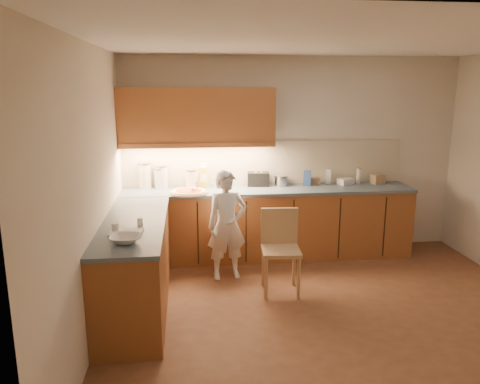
{
  "coord_description": "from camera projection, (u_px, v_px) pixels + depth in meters",
  "views": [
    {
      "loc": [
        -1.41,
        -4.12,
        2.24
      ],
      "look_at": [
        -0.8,
        1.2,
        1.0
      ],
      "focal_mm": 35.0,
      "sensor_mm": 36.0,
      "label": 1
    }
  ],
  "objects": [
    {
      "name": "spice_jar_b",
      "position": [
        140.0,
        222.0,
        4.47
      ],
      "size": [
        0.06,
        0.06,
        0.07
      ],
      "primitive_type": "cylinder",
      "rotation": [
        0.0,
        0.0,
        -0.23
      ],
      "color": "white",
      "rests_on": "l_counter"
    },
    {
      "name": "upper_cabinets",
      "position": [
        197.0,
        116.0,
        5.86
      ],
      "size": [
        1.95,
        0.36,
        0.73
      ],
      "color": "#96562B",
      "rests_on": "ground"
    },
    {
      "name": "card_box_a",
      "position": [
        315.0,
        181.0,
        6.29
      ],
      "size": [
        0.15,
        0.12,
        0.09
      ],
      "primitive_type": "cube",
      "rotation": [
        0.0,
        0.0,
        -0.29
      ],
      "color": "tan",
      "rests_on": "l_counter"
    },
    {
      "name": "child",
      "position": [
        227.0,
        225.0,
        5.42
      ],
      "size": [
        0.51,
        0.38,
        1.28
      ],
      "primitive_type": "imported",
      "rotation": [
        0.0,
        0.0,
        0.16
      ],
      "color": "white",
      "rests_on": "ground"
    },
    {
      "name": "canister_d",
      "position": [
        191.0,
        179.0,
        6.04
      ],
      "size": [
        0.15,
        0.15,
        0.25
      ],
      "rotation": [
        0.0,
        0.0,
        -0.22
      ],
      "color": "beige",
      "rests_on": "l_counter"
    },
    {
      "name": "backsplash",
      "position": [
        265.0,
        163.0,
        6.26
      ],
      "size": [
        3.75,
        0.02,
        0.58
      ],
      "primitive_type": "cube",
      "color": "beige",
      "rests_on": "l_counter"
    },
    {
      "name": "canister_c",
      "position": [
        162.0,
        177.0,
        6.04
      ],
      "size": [
        0.16,
        0.16,
        0.3
      ],
      "rotation": [
        0.0,
        0.0,
        0.14
      ],
      "color": "beige",
      "rests_on": "l_counter"
    },
    {
      "name": "room",
      "position": [
        342.0,
        147.0,
        4.27
      ],
      "size": [
        4.54,
        4.5,
        2.62
      ],
      "color": "brown",
      "rests_on": "ground"
    },
    {
      "name": "flat_pack",
      "position": [
        346.0,
        181.0,
        6.3
      ],
      "size": [
        0.24,
        0.21,
        0.08
      ],
      "primitive_type": "cube",
      "rotation": [
        0.0,
        0.0,
        0.41
      ],
      "color": "silver",
      "rests_on": "l_counter"
    },
    {
      "name": "steel_pot",
      "position": [
        281.0,
        180.0,
        6.2
      ],
      "size": [
        0.18,
        0.18,
        0.14
      ],
      "color": "#B0B1B5",
      "rests_on": "l_counter"
    },
    {
      "name": "toaster",
      "position": [
        258.0,
        179.0,
        6.18
      ],
      "size": [
        0.3,
        0.2,
        0.19
      ],
      "rotation": [
        0.0,
        0.0,
        -0.13
      ],
      "color": "black",
      "rests_on": "l_counter"
    },
    {
      "name": "pizza_on_board",
      "position": [
        189.0,
        192.0,
        5.77
      ],
      "size": [
        0.47,
        0.47,
        0.19
      ],
      "rotation": [
        0.0,
        0.0,
        0.17
      ],
      "color": "tan",
      "rests_on": "l_counter"
    },
    {
      "name": "canister_b",
      "position": [
        160.0,
        178.0,
        6.04
      ],
      "size": [
        0.15,
        0.15,
        0.27
      ],
      "rotation": [
        0.0,
        0.0,
        0.37
      ],
      "color": "beige",
      "rests_on": "l_counter"
    },
    {
      "name": "white_bottle",
      "position": [
        328.0,
        177.0,
        6.32
      ],
      "size": [
        0.08,
        0.08,
        0.19
      ],
      "primitive_type": "cube",
      "rotation": [
        0.0,
        0.0,
        -0.22
      ],
      "color": "white",
      "rests_on": "l_counter"
    },
    {
      "name": "mixing_bowl",
      "position": [
        125.0,
        239.0,
        3.98
      ],
      "size": [
        0.29,
        0.29,
        0.06
      ],
      "primitive_type": "imported",
      "rotation": [
        0.0,
        0.0,
        -0.15
      ],
      "color": "white",
      "rests_on": "l_counter"
    },
    {
      "name": "spice_jar_a",
      "position": [
        115.0,
        228.0,
        4.25
      ],
      "size": [
        0.08,
        0.08,
        0.08
      ],
      "primitive_type": "cylinder",
      "rotation": [
        0.0,
        0.0,
        0.22
      ],
      "color": "silver",
      "rests_on": "l_counter"
    },
    {
      "name": "canister_a",
      "position": [
        145.0,
        175.0,
        6.02
      ],
      "size": [
        0.17,
        0.17,
        0.34
      ],
      "rotation": [
        0.0,
        0.0,
        0.05
      ],
      "color": "silver",
      "rests_on": "l_counter"
    },
    {
      "name": "l_counter",
      "position": [
        229.0,
        235.0,
        5.65
      ],
      "size": [
        3.77,
        2.62,
        0.92
      ],
      "color": "#96562B",
      "rests_on": "ground"
    },
    {
      "name": "wooden_chair",
      "position": [
        280.0,
        244.0,
        5.11
      ],
      "size": [
        0.44,
        0.44,
        0.91
      ],
      "rotation": [
        0.0,
        0.0,
        -0.08
      ],
      "color": "tan",
      "rests_on": "ground"
    },
    {
      "name": "oil_jug",
      "position": [
        204.0,
        177.0,
        6.06
      ],
      "size": [
        0.13,
        0.11,
        0.32
      ],
      "rotation": [
        0.0,
        0.0,
        -0.4
      ],
      "color": "gold",
      "rests_on": "l_counter"
    },
    {
      "name": "dough_cloth",
      "position": [
        126.0,
        233.0,
        4.22
      ],
      "size": [
        0.3,
        0.25,
        0.02
      ],
      "primitive_type": "cube",
      "rotation": [
        0.0,
        0.0,
        -0.09
      ],
      "color": "silver",
      "rests_on": "l_counter"
    },
    {
      "name": "blue_box",
      "position": [
        307.0,
        178.0,
        6.21
      ],
      "size": [
        0.11,
        0.1,
        0.2
      ],
      "primitive_type": "cube",
      "rotation": [
        0.0,
        0.0,
        -0.32
      ],
      "color": "#2E508B",
      "rests_on": "l_counter"
    },
    {
      "name": "tall_jar",
      "position": [
        359.0,
        176.0,
        6.34
      ],
      "size": [
        0.07,
        0.07,
        0.21
      ],
      "rotation": [
        0.0,
        0.0,
        -0.38
      ],
      "color": "silver",
      "rests_on": "l_counter"
    },
    {
      "name": "card_box_b",
      "position": [
        378.0,
        179.0,
        6.33
      ],
      "size": [
        0.19,
        0.16,
        0.13
      ],
      "primitive_type": "cube",
      "rotation": [
        0.0,
        0.0,
        0.25
      ],
      "color": "tan",
      "rests_on": "l_counter"
    }
  ]
}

